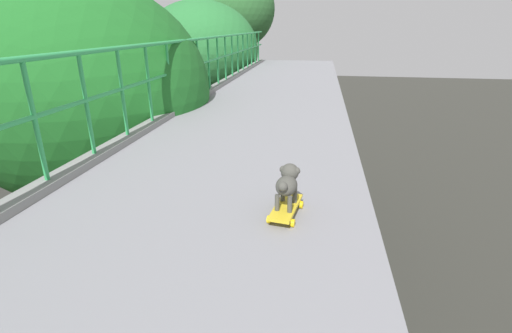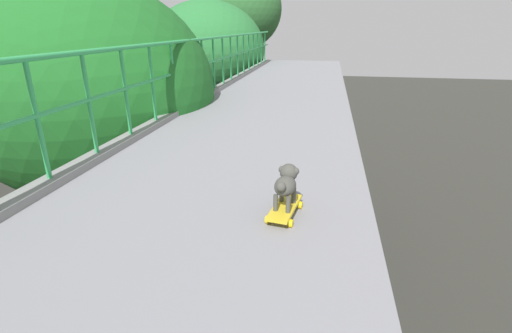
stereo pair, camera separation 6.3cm
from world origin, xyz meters
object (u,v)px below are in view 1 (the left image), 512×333
(car_black_sixth, at_px, (86,178))
(car_white_fifth, at_px, (119,215))
(toy_skateboard, at_px, (286,208))
(small_dog, at_px, (288,182))
(city_bus, at_px, (190,95))

(car_black_sixth, bearing_deg, car_white_fifth, -43.16)
(toy_skateboard, bearing_deg, small_dog, 77.36)
(car_white_fifth, xyz_separation_m, small_dog, (6.95, -8.77, 5.55))
(car_white_fifth, bearing_deg, city_bus, 101.03)
(car_white_fifth, distance_m, small_dog, 12.49)
(city_bus, relative_size, small_dog, 34.12)
(car_white_fifth, distance_m, toy_skateboard, 12.41)
(toy_skateboard, bearing_deg, car_white_fifth, 128.35)
(car_white_fifth, height_order, car_black_sixth, car_black_sixth)
(toy_skateboard, height_order, small_dog, small_dog)
(city_bus, bearing_deg, car_white_fifth, -78.97)
(city_bus, bearing_deg, toy_skateboard, -69.05)
(toy_skateboard, bearing_deg, car_black_sixth, 130.80)
(city_bus, xyz_separation_m, small_dog, (10.68, -27.85, 4.44))
(car_white_fifth, distance_m, car_black_sixth, 4.55)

